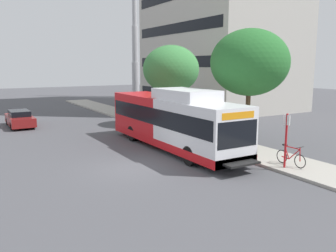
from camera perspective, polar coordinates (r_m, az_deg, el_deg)
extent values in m
plane|color=#4C4C51|center=(24.71, -13.38, -2.06)|extent=(120.00, 120.00, 0.00)
cube|color=#A8A399|center=(25.86, 2.95, -1.12)|extent=(3.00, 56.00, 0.14)
cube|color=white|center=(18.65, 5.26, -0.37)|extent=(2.54, 5.80, 2.73)
cube|color=red|center=(23.54, -3.02, 1.78)|extent=(2.54, 5.80, 2.73)
cube|color=red|center=(21.25, 0.64, -2.22)|extent=(2.57, 11.60, 0.44)
cube|color=black|center=(20.99, 0.65, 1.82)|extent=(2.58, 11.25, 0.96)
cube|color=black|center=(16.43, 11.11, -1.32)|extent=(2.34, 0.10, 1.24)
cube|color=orange|center=(16.28, 11.23, 1.68)|extent=(1.91, 0.08, 0.32)
cube|color=white|center=(19.62, 2.86, 5.07)|extent=(2.16, 4.06, 0.60)
cube|color=black|center=(16.45, 11.86, -5.99)|extent=(1.78, 0.60, 0.10)
cylinder|color=black|center=(17.72, 3.55, -4.82)|extent=(0.30, 1.00, 1.00)
cylinder|color=black|center=(19.04, 9.20, -3.89)|extent=(0.30, 1.00, 1.00)
cylinder|color=black|center=(23.50, -5.76, -1.20)|extent=(0.30, 1.00, 1.00)
cylinder|color=black|center=(24.52, -0.96, -0.69)|extent=(0.30, 1.00, 1.00)
cylinder|color=red|center=(17.58, 18.50, -2.29)|extent=(0.10, 0.10, 2.60)
cube|color=white|center=(17.39, 18.64, 0.93)|extent=(0.04, 0.36, 0.48)
torus|color=black|center=(17.91, 20.54, -5.38)|extent=(0.04, 0.66, 0.66)
torus|color=black|center=(18.59, 17.91, -4.68)|extent=(0.04, 0.66, 0.66)
cylinder|color=#B2191E|center=(18.05, 19.73, -4.32)|extent=(0.05, 0.64, 0.64)
cylinder|color=#B2191E|center=(18.33, 18.65, -4.05)|extent=(0.05, 0.34, 0.62)
cylinder|color=#B2191E|center=(18.08, 19.42, -3.31)|extent=(0.05, 0.90, 0.05)
cylinder|color=#B2191E|center=(18.45, 18.43, -4.87)|extent=(0.05, 0.45, 0.08)
cylinder|color=#B2191E|center=(17.84, 20.54, -4.32)|extent=(0.05, 0.10, 0.67)
cylinder|color=black|center=(17.78, 20.55, -3.26)|extent=(0.52, 0.03, 0.03)
cube|color=black|center=(18.35, 18.36, -2.93)|extent=(0.12, 0.24, 0.06)
cylinder|color=#4C3823|center=(21.95, 12.71, 1.17)|extent=(0.28, 0.28, 3.24)
ellipsoid|color=#286B2D|center=(21.71, 13.05, 9.97)|extent=(4.64, 4.64, 3.94)
cylinder|color=#4C3823|center=(29.28, 0.48, 3.07)|extent=(0.28, 0.28, 2.78)
ellipsoid|color=#3D8442|center=(29.08, 0.49, 9.16)|extent=(4.58, 4.58, 3.89)
cube|color=maroon|center=(31.19, -22.80, 0.90)|extent=(1.80, 4.50, 0.70)
cube|color=black|center=(31.22, -22.88, 1.83)|extent=(1.48, 2.34, 0.56)
cylinder|color=black|center=(29.80, -23.92, -0.01)|extent=(0.20, 0.64, 0.64)
cylinder|color=black|center=(30.02, -20.90, 0.25)|extent=(0.20, 0.64, 0.64)
cylinder|color=black|center=(32.46, -24.50, 0.69)|extent=(0.20, 0.64, 0.64)
cylinder|color=black|center=(32.66, -21.71, 0.93)|extent=(0.20, 0.64, 0.64)
cube|color=black|center=(42.86, 8.00, 5.44)|extent=(12.01, 16.14, 1.10)
cube|color=black|center=(42.74, 8.11, 10.19)|extent=(12.01, 16.14, 1.10)
cube|color=black|center=(42.91, 8.23, 14.93)|extent=(12.01, 16.14, 1.10)
cylinder|color=#B7B7BC|center=(55.95, -5.26, 7.46)|extent=(1.10, 1.10, 5.43)
cylinder|color=#B7B7BC|center=(55.99, -5.35, 13.03)|extent=(0.91, 0.91, 5.43)
cylinder|color=#B7B7BC|center=(56.56, -5.45, 18.53)|extent=(0.72, 0.72, 5.43)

